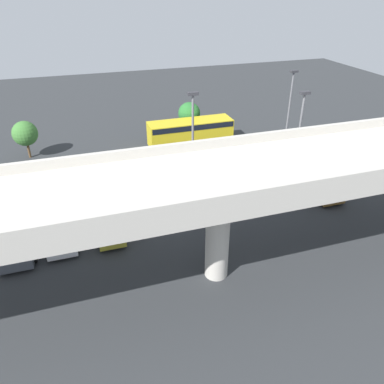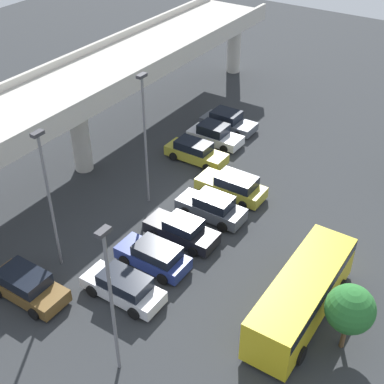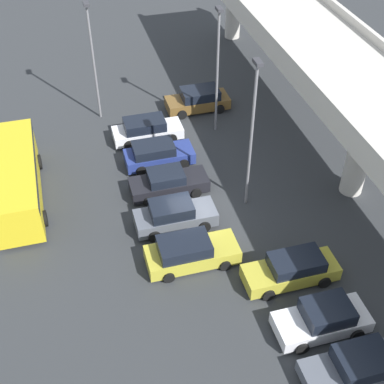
# 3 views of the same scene
# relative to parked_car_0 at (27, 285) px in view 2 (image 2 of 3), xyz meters

# --- Properties ---
(ground_plane) EXTENTS (96.25, 96.25, 0.00)m
(ground_plane) POSITION_rel_parked_car_0_xyz_m (11.38, -3.55, -0.78)
(ground_plane) COLOR #2D3033
(highway_overpass) EXTENTS (46.26, 6.34, 7.35)m
(highway_overpass) POSITION_rel_parked_car_0_xyz_m (11.38, 6.39, 5.25)
(highway_overpass) COLOR #BCB7AD
(highway_overpass) RESTS_ON ground_plane
(parked_car_0) EXTENTS (2.17, 4.58, 1.61)m
(parked_car_0) POSITION_rel_parked_car_0_xyz_m (0.00, 0.00, 0.00)
(parked_car_0) COLOR brown
(parked_car_0) RESTS_ON ground_plane
(parked_car_1) EXTENTS (2.04, 4.69, 1.57)m
(parked_car_1) POSITION_rel_parked_car_0_xyz_m (2.80, -4.43, -0.02)
(parked_car_1) COLOR silver
(parked_car_1) RESTS_ON ground_plane
(parked_car_2) EXTENTS (2.06, 4.39, 1.56)m
(parked_car_2) POSITION_rel_parked_car_0_xyz_m (5.70, -4.32, -0.02)
(parked_car_2) COLOR navy
(parked_car_2) RESTS_ON ground_plane
(parked_car_3) EXTENTS (2.02, 4.69, 1.54)m
(parked_car_3) POSITION_rel_parked_car_0_xyz_m (8.57, -4.32, -0.07)
(parked_car_3) COLOR black
(parked_car_3) RESTS_ON ground_plane
(parked_car_4) EXTENTS (2.01, 4.56, 1.68)m
(parked_car_4) POSITION_rel_parked_car_0_xyz_m (11.52, -4.67, 0.01)
(parked_car_4) COLOR #515660
(parked_car_4) RESTS_ON ground_plane
(parked_car_5) EXTENTS (2.16, 4.83, 1.63)m
(parked_car_5) POSITION_rel_parked_car_0_xyz_m (14.41, -4.57, -0.01)
(parked_car_5) COLOR gold
(parked_car_5) RESTS_ON ground_plane
(parked_car_6) EXTENTS (1.99, 4.82, 1.57)m
(parked_car_6) POSITION_rel_parked_car_0_xyz_m (16.90, 0.06, -0.03)
(parked_car_6) COLOR gold
(parked_car_6) RESTS_ON ground_plane
(parked_car_7) EXTENTS (2.12, 4.42, 1.61)m
(parked_car_7) POSITION_rel_parked_car_0_xyz_m (20.02, 0.25, -0.04)
(parked_car_7) COLOR silver
(parked_car_7) RESTS_ON ground_plane
(parked_car_8) EXTENTS (2.20, 4.64, 1.54)m
(parked_car_8) POSITION_rel_parked_car_0_xyz_m (22.67, 0.56, -0.07)
(parked_car_8) COLOR #515660
(parked_car_8) RESTS_ON ground_plane
(shuttle_bus) EXTENTS (8.70, 2.78, 2.71)m
(shuttle_bus) POSITION_rel_parked_car_0_xyz_m (6.80, -12.95, 0.85)
(shuttle_bus) COLOR gold
(shuttle_bus) RESTS_ON ground_plane
(lamp_post_near_aisle) EXTENTS (0.70, 0.35, 8.39)m
(lamp_post_near_aisle) POSITION_rel_parked_car_0_xyz_m (-0.87, -7.11, 4.11)
(lamp_post_near_aisle) COLOR slate
(lamp_post_near_aisle) RESTS_ON ground_plane
(lamp_post_mid_lot) EXTENTS (0.70, 0.35, 9.18)m
(lamp_post_mid_lot) POSITION_rel_parked_car_0_xyz_m (10.72, -0.13, 4.52)
(lamp_post_mid_lot) COLOR slate
(lamp_post_mid_lot) RESTS_ON ground_plane
(lamp_post_by_overpass) EXTENTS (0.70, 0.35, 8.73)m
(lamp_post_by_overpass) POSITION_rel_parked_car_0_xyz_m (2.91, 0.42, 4.28)
(lamp_post_by_overpass) COLOR slate
(lamp_post_by_overpass) RESTS_ON ground_plane
(tree_front_left) EXTENTS (2.40, 2.40, 3.84)m
(tree_front_left) POSITION_rel_parked_car_0_xyz_m (6.09, -15.55, 1.85)
(tree_front_left) COLOR brown
(tree_front_left) RESTS_ON ground_plane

